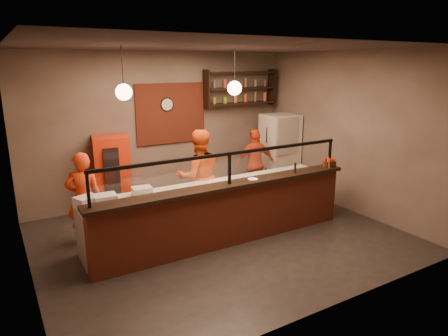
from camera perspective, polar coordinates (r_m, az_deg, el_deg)
floor at (r=7.12m, az=-0.53°, el=-9.82°), size 6.00×6.00×0.00m
ceiling at (r=6.48m, az=-0.59°, el=16.89°), size 6.00×6.00×0.00m
wall_back at (r=8.83m, az=-8.76°, el=5.72°), size 6.00×0.00×6.00m
wall_left at (r=5.77m, az=-27.30°, el=-0.53°), size 0.00×5.00×5.00m
wall_right at (r=8.50m, az=17.29°, el=4.88°), size 0.00×5.00×5.00m
wall_front at (r=4.69m, az=14.97°, el=-2.59°), size 6.00×0.00×6.00m
brick_patch at (r=8.84m, az=-7.55°, el=7.74°), size 1.60×0.04×1.30m
service_counter at (r=6.68m, az=0.76°, el=-6.83°), size 4.60×0.25×1.00m
counter_ledge at (r=6.51m, az=0.78°, el=-2.49°), size 4.70×0.37×0.06m
worktop_cabinet at (r=7.11m, az=-1.35°, el=-6.12°), size 4.60×0.75×0.85m
worktop at (r=6.96m, az=-1.37°, el=-2.66°), size 4.60×0.75×0.05m
sneeze_guard at (r=6.41m, az=0.79°, el=0.42°), size 4.50×0.05×0.52m
wall_shelving at (r=9.46m, az=2.40°, el=11.34°), size 1.84×0.28×0.85m
wall_clock at (r=8.77m, az=-8.18°, el=8.98°), size 0.30×0.04×0.30m
pendant_left at (r=6.07m, az=-14.12°, el=10.48°), size 0.24×0.24×0.77m
pendant_right at (r=6.86m, az=1.51°, el=11.35°), size 0.24×0.24×0.77m
cook_left at (r=7.04m, az=-19.40°, el=-4.09°), size 0.64×0.48×1.57m
cook_mid at (r=7.50m, az=-3.59°, el=-1.24°), size 0.99×0.84×1.79m
cook_right at (r=8.97m, az=4.48°, el=0.64°), size 0.97×0.55×1.56m
fridge at (r=9.56m, az=7.90°, el=2.19°), size 0.79×0.74×1.81m
red_cooler at (r=8.29m, az=-15.61°, el=-0.96°), size 0.78×0.73×1.58m
pizza_dough at (r=7.03m, az=-0.39°, el=-2.23°), size 0.67×0.67×0.01m
prep_tub_a at (r=6.24m, az=-19.00°, el=-4.56°), size 0.39×0.35×0.16m
prep_tub_b at (r=6.50m, az=-11.64°, el=-3.32°), size 0.32×0.27×0.15m
prep_tub_c at (r=6.23m, az=-16.63°, el=-4.39°), size 0.34×0.28×0.16m
rolling_pin at (r=6.38m, az=-11.53°, el=-4.11°), size 0.33×0.11×0.06m
condiment_caddy at (r=7.80m, az=14.82°, el=0.58°), size 0.23×0.19×0.11m
pepper_mill at (r=7.21m, az=10.14°, el=0.02°), size 0.05×0.05×0.19m
small_plate at (r=6.74m, az=4.16°, el=-1.59°), size 0.21×0.21×0.01m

